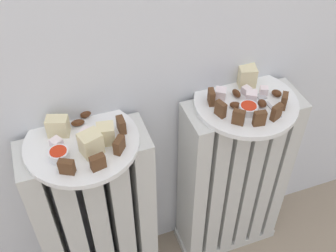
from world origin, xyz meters
The scene contains 33 objects.
radiator_left centered at (-0.19, 0.28, 0.28)m, with size 0.30×0.12×0.56m.
radiator_right centered at (0.19, 0.28, 0.28)m, with size 0.30×0.12×0.56m.
plate_left centered at (-0.19, 0.28, 0.57)m, with size 0.25×0.25×0.01m, color white.
plate_right centered at (0.19, 0.28, 0.57)m, with size 0.25×0.25×0.01m, color white.
dark_cake_slice_left_0 centered at (-0.24, 0.20, 0.59)m, with size 0.03×0.01×0.03m, color #56351E.
dark_cake_slice_left_1 centered at (-0.18, 0.19, 0.59)m, with size 0.03×0.01×0.03m, color #56351E.
dark_cake_slice_left_2 centered at (-0.13, 0.22, 0.59)m, with size 0.03×0.01×0.03m, color #56351E.
dark_cake_slice_left_3 centered at (-0.11, 0.28, 0.59)m, with size 0.03×0.01×0.03m, color #56351E.
marble_cake_slice_left_0 centered at (-0.14, 0.26, 0.60)m, with size 0.04×0.03×0.04m, color beige.
marble_cake_slice_left_1 centered at (-0.18, 0.24, 0.60)m, with size 0.04×0.04×0.05m, color beige.
marble_cake_slice_left_2 centered at (-0.23, 0.32, 0.60)m, with size 0.05×0.03×0.04m, color beige.
turkish_delight_left_0 centered at (-0.25, 0.28, 0.59)m, with size 0.02×0.02×0.02m, color white.
turkish_delight_left_1 centered at (-0.18, 0.29, 0.59)m, with size 0.02×0.02×0.02m, color white.
medjool_date_left_0 centered at (-0.17, 0.35, 0.58)m, with size 0.03×0.02×0.02m, color #4C2814.
medjool_date_left_1 centered at (-0.19, 0.33, 0.58)m, with size 0.03×0.02×0.01m, color #4C2814.
jam_bowl_left centered at (-0.25, 0.25, 0.59)m, with size 0.04×0.04×0.02m.
dark_cake_slice_right_0 centered at (0.11, 0.30, 0.59)m, with size 0.03×0.01×0.04m, color #56351E.
dark_cake_slice_right_1 centered at (0.11, 0.25, 0.59)m, with size 0.03×0.01×0.04m, color #56351E.
dark_cake_slice_right_2 centered at (0.14, 0.22, 0.59)m, with size 0.03×0.01×0.04m, color #56351E.
dark_cake_slice_right_3 centered at (0.18, 0.20, 0.59)m, with size 0.03×0.01×0.04m, color #56351E.
dark_cake_slice_right_4 centered at (0.23, 0.20, 0.59)m, with size 0.03×0.01×0.04m, color #56351E.
dark_cake_slice_right_5 centered at (0.26, 0.23, 0.59)m, with size 0.03×0.01×0.04m, color #56351E.
marble_cake_slice_right_0 centered at (0.22, 0.34, 0.60)m, with size 0.04×0.04×0.05m, color beige.
turkish_delight_right_0 centered at (0.21, 0.30, 0.58)m, with size 0.02×0.02×0.02m, color white.
turkish_delight_right_1 centered at (0.25, 0.29, 0.58)m, with size 0.02×0.02×0.02m, color white.
turkish_delight_right_2 centered at (0.20, 0.28, 0.59)m, with size 0.03×0.03×0.03m, color white.
turkish_delight_right_3 centered at (0.14, 0.31, 0.59)m, with size 0.03×0.03×0.03m, color white.
medjool_date_right_0 centered at (0.22, 0.25, 0.58)m, with size 0.02×0.02×0.02m, color #4C2814.
medjool_date_right_1 centered at (0.16, 0.27, 0.58)m, with size 0.03×0.02×0.02m, color #4C2814.
medjool_date_right_2 centered at (0.27, 0.27, 0.58)m, with size 0.02×0.02×0.02m, color #4C2814.
medjool_date_right_3 centered at (0.18, 0.30, 0.58)m, with size 0.03×0.01×0.02m, color #4C2814.
jam_bowl_right centered at (0.18, 0.24, 0.59)m, with size 0.04×0.04×0.02m.
fork centered at (0.24, 0.25, 0.58)m, with size 0.02×0.09×0.00m.
Camera 1 is at (-0.23, -0.37, 1.20)m, focal length 44.74 mm.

